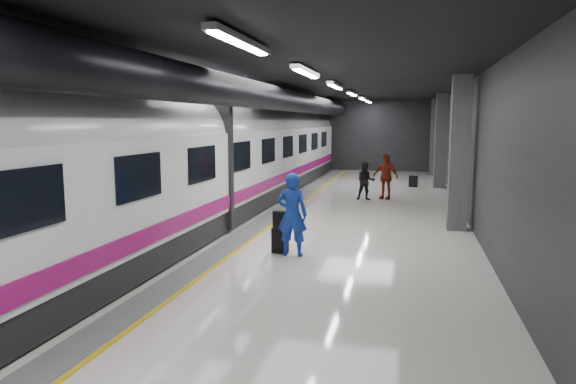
# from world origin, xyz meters

# --- Properties ---
(ground) EXTENTS (40.00, 40.00, 0.00)m
(ground) POSITION_xyz_m (0.00, 0.00, 0.00)
(ground) COLOR silver
(ground) RESTS_ON ground
(platform_hall) EXTENTS (10.02, 40.02, 4.51)m
(platform_hall) POSITION_xyz_m (-0.29, 0.96, 3.54)
(platform_hall) COLOR black
(platform_hall) RESTS_ON ground
(train) EXTENTS (3.05, 38.00, 4.05)m
(train) POSITION_xyz_m (-3.25, -0.00, 2.07)
(train) COLOR black
(train) RESTS_ON ground
(traveler_main) EXTENTS (0.73, 0.48, 1.99)m
(traveler_main) POSITION_xyz_m (0.49, -2.04, 1.00)
(traveler_main) COLOR #173BB3
(traveler_main) RESTS_ON ground
(suitcase_main) EXTENTS (0.40, 0.29, 0.61)m
(suitcase_main) POSITION_xyz_m (0.15, -1.87, 0.31)
(suitcase_main) COLOR black
(suitcase_main) RESTS_ON ground
(shoulder_bag) EXTENTS (0.32, 0.18, 0.42)m
(shoulder_bag) POSITION_xyz_m (0.14, -1.87, 0.82)
(shoulder_bag) COLOR black
(shoulder_bag) RESTS_ON suitcase_main
(traveler_far_a) EXTENTS (0.84, 0.71, 1.55)m
(traveler_far_a) POSITION_xyz_m (1.42, 7.17, 0.78)
(traveler_far_a) COLOR black
(traveler_far_a) RESTS_ON ground
(traveler_far_b) EXTENTS (1.18, 0.81, 1.86)m
(traveler_far_b) POSITION_xyz_m (2.19, 7.64, 0.93)
(traveler_far_b) COLOR maroon
(traveler_far_b) RESTS_ON ground
(suitcase_far) EXTENTS (0.44, 0.36, 0.55)m
(suitcase_far) POSITION_xyz_m (3.33, 11.93, 0.27)
(suitcase_far) COLOR black
(suitcase_far) RESTS_ON ground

